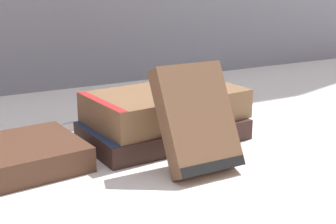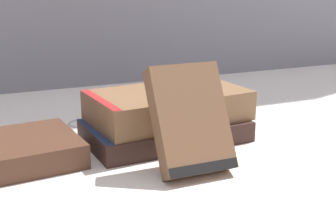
{
  "view_description": "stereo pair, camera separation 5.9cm",
  "coord_description": "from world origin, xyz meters",
  "px_view_note": "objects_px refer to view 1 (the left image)",
  "views": [
    {
      "loc": [
        -0.26,
        -0.52,
        0.23
      ],
      "look_at": [
        0.04,
        0.02,
        0.05
      ],
      "focal_mm": 50.0,
      "sensor_mm": 36.0,
      "label": 1
    },
    {
      "loc": [
        -0.2,
        -0.55,
        0.23
      ],
      "look_at": [
        0.04,
        0.02,
        0.05
      ],
      "focal_mm": 50.0,
      "sensor_mm": 36.0,
      "label": 2
    }
  ],
  "objects_px": {
    "book_leaning_front": "(198,123)",
    "pocket_watch": "(195,87)",
    "reading_glasses": "(90,121)",
    "book_flat_top": "(163,106)",
    "book_flat_bottom": "(160,131)"
  },
  "relations": [
    {
      "from": "book_flat_bottom",
      "to": "book_leaning_front",
      "type": "relative_size",
      "value": 1.79
    },
    {
      "from": "book_leaning_front",
      "to": "pocket_watch",
      "type": "xyz_separation_m",
      "value": [
        0.07,
        0.11,
        0.01
      ]
    },
    {
      "from": "book_leaning_front",
      "to": "pocket_watch",
      "type": "distance_m",
      "value": 0.13
    },
    {
      "from": "book_flat_top",
      "to": "reading_glasses",
      "type": "bearing_deg",
      "value": 112.23
    },
    {
      "from": "book_flat_bottom",
      "to": "reading_glasses",
      "type": "relative_size",
      "value": 2.05
    },
    {
      "from": "book_leaning_front",
      "to": "reading_glasses",
      "type": "distance_m",
      "value": 0.26
    },
    {
      "from": "reading_glasses",
      "to": "book_flat_top",
      "type": "bearing_deg",
      "value": -77.94
    },
    {
      "from": "reading_glasses",
      "to": "pocket_watch",
      "type": "bearing_deg",
      "value": -64.77
    },
    {
      "from": "book_flat_top",
      "to": "reading_glasses",
      "type": "xyz_separation_m",
      "value": [
        -0.07,
        0.13,
        -0.05
      ]
    },
    {
      "from": "book_flat_top",
      "to": "book_leaning_front",
      "type": "relative_size",
      "value": 1.78
    },
    {
      "from": "pocket_watch",
      "to": "reading_glasses",
      "type": "distance_m",
      "value": 0.19
    },
    {
      "from": "book_leaning_front",
      "to": "pocket_watch",
      "type": "height_order",
      "value": "book_leaning_front"
    },
    {
      "from": "book_flat_top",
      "to": "pocket_watch",
      "type": "relative_size",
      "value": 4.03
    },
    {
      "from": "reading_glasses",
      "to": "book_leaning_front",
      "type": "bearing_deg",
      "value": -94.11
    },
    {
      "from": "book_flat_top",
      "to": "pocket_watch",
      "type": "bearing_deg",
      "value": -13.69
    }
  ]
}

